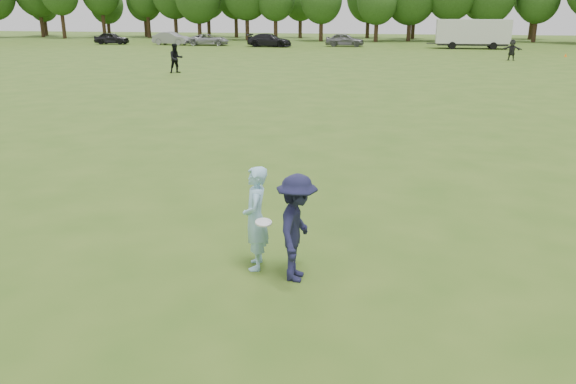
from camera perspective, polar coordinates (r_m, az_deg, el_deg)
name	(u,v)px	position (r m, az deg, el deg)	size (l,w,h in m)	color
ground	(244,264)	(9.85, -4.53, -7.26)	(200.00, 200.00, 0.00)	#355818
thrower	(256,218)	(9.37, -3.31, -2.68)	(0.65, 0.42, 1.78)	#98CDEC
defender	(297,228)	(8.95, 0.90, -3.68)	(1.14, 0.66, 1.77)	#191A38
player_far_a	(176,58)	(40.79, -11.32, 13.17)	(0.97, 0.75, 1.99)	black
player_far_d	(512,50)	(53.93, 21.79, 13.26)	(1.65, 0.53, 1.78)	#242424
car_a	(112,38)	(77.95, -17.48, 14.67)	(1.74, 4.34, 1.48)	black
car_b	(172,38)	(74.51, -11.74, 15.03)	(1.67, 4.79, 1.58)	gray
car_c	(209,40)	(72.78, -8.03, 15.07)	(2.28, 4.94, 1.37)	#98989D
car_d	(269,40)	(69.27, -1.90, 15.16)	(2.15, 5.29, 1.54)	black
car_e	(345,40)	(70.18, 5.80, 15.13)	(1.85, 4.59, 1.56)	slate
field_cone	(566,55)	(60.28, 26.37, 12.35)	(0.28, 0.28, 0.30)	orange
disc_in_play	(264,222)	(9.01, -2.50, -3.10)	(0.27, 0.27, 0.08)	white
cargo_trailer	(473,33)	(69.00, 18.25, 15.13)	(9.00, 2.75, 3.20)	silver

